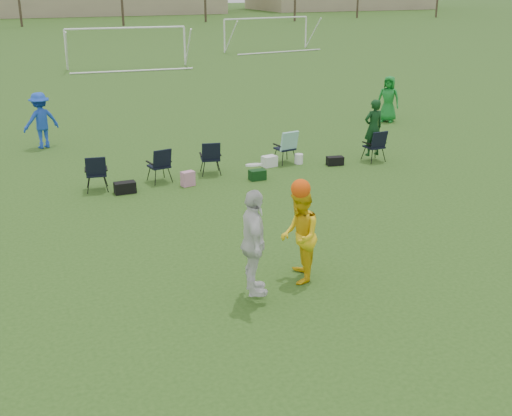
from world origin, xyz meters
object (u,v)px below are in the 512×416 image
goal_right (267,25)px  fielder_blue (41,120)px  fielder_green_far (388,99)px  center_contest (279,238)px  goal_mid (126,36)px

goal_right → fielder_blue: bearing=-135.0°
fielder_green_far → center_contest: center_contest is taller
fielder_blue → center_contest: 12.73m
fielder_green_far → goal_mid: bearing=154.7°
fielder_green_far → goal_right: (5.86, 25.71, 1.04)m
fielder_blue → goal_mid: 20.03m
fielder_green_far → goal_mid: (-6.14, 19.71, 1.04)m
fielder_green_far → center_contest: bearing=-83.1°
goal_mid → goal_right: (12.00, 6.00, 0.00)m
fielder_blue → fielder_green_far: size_ratio=1.03×
fielder_blue → goal_right: 31.12m
center_contest → fielder_blue: bearing=103.6°
center_contest → goal_right: size_ratio=0.34×
center_contest → goal_mid: (3.71, 31.22, 0.91)m
fielder_green_far → goal_mid: goal_mid is taller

